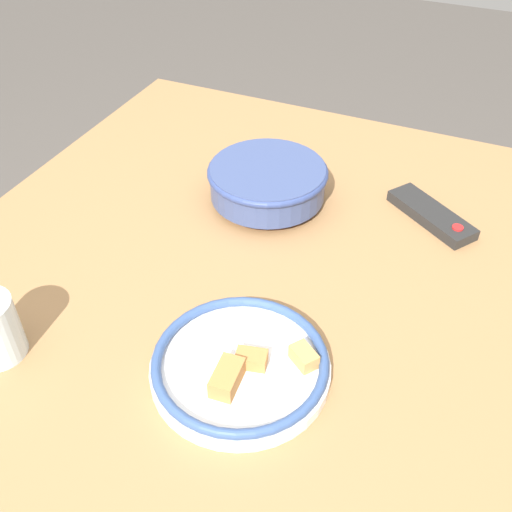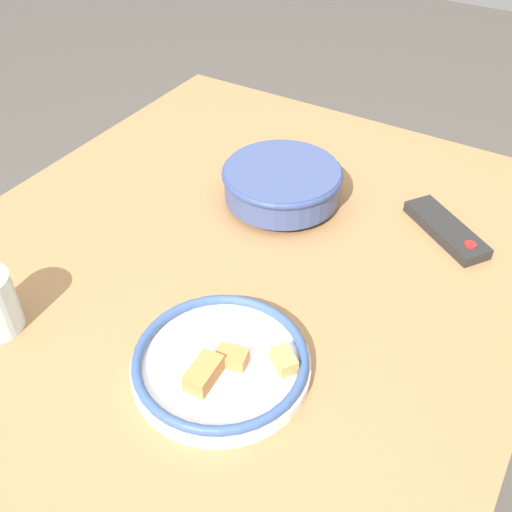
% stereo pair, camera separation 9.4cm
% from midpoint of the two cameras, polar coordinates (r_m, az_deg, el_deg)
% --- Properties ---
extents(ground_plane, '(8.00, 8.00, 0.00)m').
position_cam_midpoint_polar(ground_plane, '(1.59, -4.01, -22.86)').
color(ground_plane, '#4C4742').
extents(dining_table, '(1.22, 0.96, 0.77)m').
position_cam_midpoint_polar(dining_table, '(1.03, -5.73, -5.74)').
color(dining_table, olive).
rests_on(dining_table, ground_plane).
extents(noodle_bowl, '(0.22, 0.22, 0.07)m').
position_cam_midpoint_polar(noodle_bowl, '(1.10, -1.36, 7.04)').
color(noodle_bowl, '#384775').
rests_on(noodle_bowl, dining_table).
extents(food_plate, '(0.24, 0.24, 0.05)m').
position_cam_midpoint_polar(food_plate, '(0.82, -4.82, -10.51)').
color(food_plate, white).
rests_on(food_plate, dining_table).
extents(tv_remote, '(0.15, 0.17, 0.02)m').
position_cam_midpoint_polar(tv_remote, '(1.10, 14.04, 3.74)').
color(tv_remote, black).
rests_on(tv_remote, dining_table).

